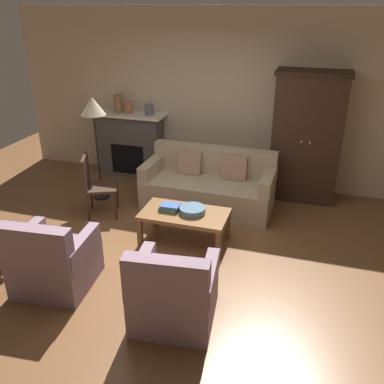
{
  "coord_description": "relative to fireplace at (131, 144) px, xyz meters",
  "views": [
    {
      "loc": [
        1.51,
        -4.02,
        2.85
      ],
      "look_at": [
        0.05,
        0.73,
        0.55
      ],
      "focal_mm": 38.72,
      "sensor_mm": 36.0,
      "label": 1
    }
  ],
  "objects": [
    {
      "name": "mantel_vase_terracotta",
      "position": [
        0.0,
        -0.02,
        0.65
      ],
      "size": [
        0.13,
        0.13,
        0.2
      ],
      "primitive_type": "cylinder",
      "color": "#A86042",
      "rests_on": "fireplace"
    },
    {
      "name": "book_stack",
      "position": [
        1.41,
        -1.91,
        -0.11
      ],
      "size": [
        0.26,
        0.19,
        0.08
      ],
      "color": "#427A4C",
      "rests_on": "coffee_table"
    },
    {
      "name": "dog",
      "position": [
        -0.31,
        -3.02,
        -0.32
      ],
      "size": [
        0.49,
        0.41,
        0.39
      ],
      "color": "gray",
      "rests_on": "ground"
    },
    {
      "name": "couch",
      "position": [
        1.64,
        -0.83,
        -0.25
      ],
      "size": [
        1.94,
        0.89,
        0.86
      ],
      "color": "tan",
      "rests_on": "ground"
    },
    {
      "name": "side_chair_wooden",
      "position": [
        0.15,
        -1.57,
        -0.06
      ],
      "size": [
        0.58,
        0.58,
        0.9
      ],
      "color": "#382319",
      "rests_on": "ground"
    },
    {
      "name": "armchair_near_left",
      "position": [
        0.55,
        -3.22,
        -0.25
      ],
      "size": [
        0.84,
        0.84,
        0.88
      ],
      "color": "gray",
      "rests_on": "ground"
    },
    {
      "name": "floor_lamp",
      "position": [
        -0.07,
        -1.04,
        0.8
      ],
      "size": [
        0.36,
        0.36,
        1.59
      ],
      "color": "black",
      "rests_on": "ground"
    },
    {
      "name": "coffee_table",
      "position": [
        1.61,
        -1.92,
        -0.2
      ],
      "size": [
        1.1,
        0.6,
        0.42
      ],
      "color": "brown",
      "rests_on": "ground"
    },
    {
      "name": "back_wall",
      "position": [
        1.55,
        0.25,
        0.83
      ],
      "size": [
        7.2,
        0.1,
        2.8
      ],
      "primitive_type": "cube",
      "color": "beige",
      "rests_on": "ground"
    },
    {
      "name": "armchair_near_right",
      "position": [
        1.96,
        -3.35,
        -0.25
      ],
      "size": [
        0.86,
        0.85,
        0.88
      ],
      "color": "gray",
      "rests_on": "ground"
    },
    {
      "name": "fireplace",
      "position": [
        0.0,
        0.0,
        0.0
      ],
      "size": [
        1.26,
        0.48,
        1.12
      ],
      "color": "#4C4947",
      "rests_on": "ground"
    },
    {
      "name": "mantel_vase_bronze",
      "position": [
        -0.18,
        -0.02,
        0.7
      ],
      "size": [
        0.14,
        0.14,
        0.3
      ],
      "primitive_type": "cylinder",
      "color": "olive",
      "rests_on": "fireplace"
    },
    {
      "name": "ground_plane",
      "position": [
        1.55,
        -2.3,
        -0.57
      ],
      "size": [
        9.6,
        9.6,
        0.0
      ],
      "primitive_type": "plane",
      "color": "brown"
    },
    {
      "name": "mantel_vase_slate",
      "position": [
        0.38,
        -0.02,
        0.64
      ],
      "size": [
        0.15,
        0.15,
        0.18
      ],
      "primitive_type": "cylinder",
      "color": "#565B66",
      "rests_on": "fireplace"
    },
    {
      "name": "fruit_bowl",
      "position": [
        1.7,
        -1.9,
        -0.11
      ],
      "size": [
        0.33,
        0.33,
        0.08
      ],
      "primitive_type": "cylinder",
      "color": "slate",
      "rests_on": "coffee_table"
    },
    {
      "name": "armoire",
      "position": [
        2.95,
        -0.08,
        0.41
      ],
      "size": [
        1.06,
        0.57,
        1.96
      ],
      "color": "#382319",
      "rests_on": "ground"
    }
  ]
}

